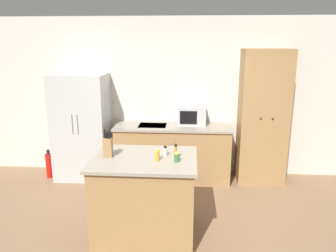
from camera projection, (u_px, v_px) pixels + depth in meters
The scene contains 13 objects.
ground_plane at pixel (155, 252), 3.55m from camera, with size 14.00×14.00×0.00m, color #846647.
wall_back at pixel (169, 97), 5.47m from camera, with size 7.20×0.06×2.60m.
refrigerator at pixel (82, 127), 5.34m from camera, with size 0.85×0.66×1.71m.
back_counter at pixel (173, 152), 5.36m from camera, with size 1.87×0.64×0.90m.
pantry_cabinet at pixel (263, 117), 5.15m from camera, with size 0.73×0.54×2.11m.
kitchen_island at pixel (145, 196), 3.79m from camera, with size 1.17×0.91×0.95m.
microwave at pixel (192, 115), 5.30m from camera, with size 0.45×0.33×0.30m.
knife_block at pixel (108, 147), 3.67m from camera, with size 0.10×0.08×0.32m.
spice_bottle_tall_dark at pixel (165, 151), 3.72m from camera, with size 0.05×0.05×0.12m.
spice_bottle_short_red at pixel (177, 157), 3.54m from camera, with size 0.06×0.06×0.11m.
spice_bottle_amber_oil at pixel (176, 152), 3.61m from camera, with size 0.04×0.04×0.17m.
spice_bottle_green_herb at pixel (157, 155), 3.57m from camera, with size 0.05×0.05×0.13m.
fire_extinguisher at pixel (49, 165), 5.45m from camera, with size 0.11×0.11×0.48m.
Camera 1 is at (0.36, -3.07, 2.22)m, focal length 35.00 mm.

